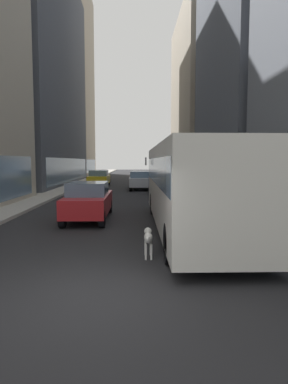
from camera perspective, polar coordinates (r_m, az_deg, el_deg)
ground_plane at (r=41.26m, az=-2.59°, el=1.73°), size 120.00×120.00×0.00m
sidewalk_left at (r=41.76m, az=-10.44°, el=1.79°), size 2.40×110.00×0.15m
sidewalk_right at (r=41.54m, az=5.30°, el=1.84°), size 2.40×110.00×0.15m
building_left_mid at (r=39.93m, az=-21.05°, el=18.00°), size 11.58×22.99×23.15m
building_left_far at (r=63.85m, az=-13.59°, el=18.08°), size 8.69×21.48×33.77m
building_right_far at (r=53.79m, az=10.85°, el=15.45°), size 9.13×21.64×24.31m
transit_bus at (r=12.46m, az=7.73°, el=1.81°), size 2.78×11.53×3.05m
car_silver_sedan at (r=30.13m, az=-0.72°, el=2.02°), size 1.80×4.70×1.62m
car_red_coupe at (r=14.74m, az=-9.29°, el=-1.42°), size 1.71×4.63×1.62m
car_blue_hatchback at (r=24.58m, az=3.18°, el=1.28°), size 1.88×4.70×1.62m
car_yellow_taxi at (r=33.87m, az=-7.59°, el=2.33°), size 1.88×4.60×1.62m
dalmatian_dog at (r=8.93m, az=0.72°, el=-7.69°), size 0.22×0.96×0.72m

